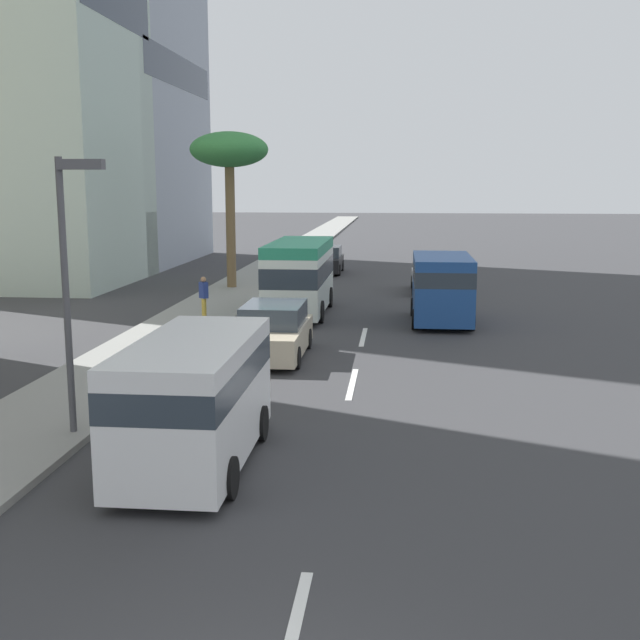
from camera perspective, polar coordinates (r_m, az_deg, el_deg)
ground_plane at (r=37.62m, az=3.98°, el=2.07°), size 198.00×198.00×0.00m
sidewalk_right at (r=38.38m, az=-5.91°, el=2.32°), size 162.00×3.10×0.15m
lane_stripe_mid at (r=20.42m, az=2.37°, el=-4.68°), size 3.20×0.16×0.01m
lane_stripe_far at (r=26.57m, az=3.19°, el=-1.24°), size 3.20×0.16×0.01m
minibus_lead at (r=30.96m, az=-1.51°, el=3.35°), size 6.53×2.27×2.89m
van_second at (r=29.32m, az=8.91°, el=2.55°), size 4.66×2.23×2.51m
van_third at (r=14.54m, az=-9.14°, el=-5.35°), size 5.01×2.11×2.38m
car_fourth at (r=23.40m, az=-3.43°, el=-0.90°), size 4.43×1.97×1.60m
car_fifth at (r=37.65m, az=8.10°, el=3.17°), size 4.06×1.83×1.60m
car_sixth at (r=45.33m, az=0.45°, el=4.39°), size 4.07×1.85×1.55m
pedestrian_near_lamp at (r=29.56m, az=-8.50°, el=1.78°), size 0.38×0.38×1.57m
palm_tree at (r=38.15m, az=-6.66°, el=12.02°), size 3.73×3.73×7.43m
street_lamp at (r=16.20m, az=-17.81°, el=4.14°), size 0.24×0.97×5.53m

